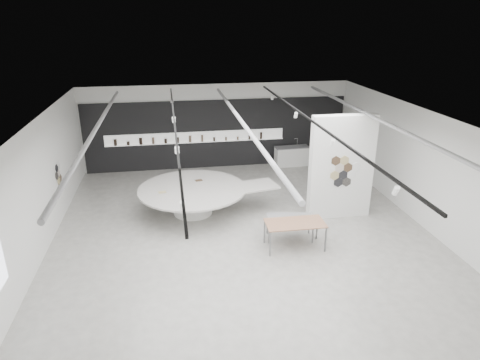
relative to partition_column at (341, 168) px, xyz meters
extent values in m
cube|color=#B0ADA6|center=(-3.50, -1.00, -1.80)|extent=(12.00, 14.00, 0.01)
cube|color=silver|center=(-3.50, -1.00, 2.01)|extent=(12.00, 14.00, 0.01)
cube|color=white|center=(-3.50, 6.01, 0.10)|extent=(12.00, 0.01, 3.80)
cube|color=white|center=(-3.50, -8.00, 0.10)|extent=(12.00, 0.01, 3.80)
cube|color=white|center=(2.50, -1.00, 0.10)|extent=(0.01, 14.00, 3.80)
cube|color=white|center=(-9.51, -1.00, 0.10)|extent=(0.01, 14.00, 3.80)
cylinder|color=#939396|center=(-7.70, -0.50, 1.82)|extent=(0.12, 12.00, 0.12)
cylinder|color=#939396|center=(-3.50, -0.50, 1.82)|extent=(0.12, 12.00, 0.12)
cylinder|color=#939396|center=(0.70, -0.50, 1.82)|extent=(0.12, 12.00, 0.12)
cube|color=black|center=(-5.50, -1.00, 1.90)|extent=(0.05, 13.00, 0.06)
cylinder|color=white|center=(-5.50, -6.00, 1.72)|extent=(0.11, 0.18, 0.21)
cylinder|color=white|center=(-5.50, -2.70, 1.72)|extent=(0.11, 0.18, 0.21)
cylinder|color=white|center=(-5.50, 0.60, 1.72)|extent=(0.11, 0.18, 0.21)
cylinder|color=white|center=(-5.50, 3.90, 1.72)|extent=(0.11, 0.18, 0.21)
cube|color=black|center=(-1.50, -1.00, 1.90)|extent=(0.05, 13.00, 0.06)
cylinder|color=white|center=(-1.50, -6.00, 1.72)|extent=(0.11, 0.18, 0.21)
cylinder|color=white|center=(-1.50, -2.70, 1.72)|extent=(0.11, 0.18, 0.21)
cylinder|color=white|center=(-1.50, 0.60, 1.72)|extent=(0.11, 0.18, 0.21)
cylinder|color=white|center=(-1.50, 3.90, 1.72)|extent=(0.11, 0.18, 0.21)
cylinder|color=tan|center=(-9.47, 1.50, -0.45)|extent=(0.03, 0.28, 0.28)
cylinder|color=#4C3826|center=(-9.47, 1.76, -0.45)|extent=(0.03, 0.28, 0.28)
cylinder|color=#BBAEA0|center=(-9.47, 1.63, -0.22)|extent=(0.03, 0.28, 0.28)
cylinder|color=black|center=(-9.47, 1.37, -0.22)|extent=(0.03, 0.28, 0.28)
cylinder|color=black|center=(-9.47, 1.50, 0.01)|extent=(0.03, 0.28, 0.28)
cylinder|color=white|center=(-9.47, 1.76, 0.01)|extent=(0.03, 0.28, 0.28)
cube|color=black|center=(-3.50, 5.94, -0.25)|extent=(11.80, 0.10, 3.10)
cube|color=white|center=(-4.50, 5.87, -0.32)|extent=(8.00, 0.06, 0.46)
cube|color=white|center=(-4.50, 5.81, -0.54)|extent=(8.00, 0.18, 0.02)
cylinder|color=black|center=(-8.03, 5.81, -0.39)|extent=(0.13, 0.13, 0.29)
cylinder|color=black|center=(-7.49, 5.81, -0.46)|extent=(0.13, 0.13, 0.15)
cylinder|color=black|center=(-6.94, 5.81, -0.38)|extent=(0.14, 0.14, 0.30)
cylinder|color=brown|center=(-6.40, 5.81, -0.39)|extent=(0.12, 0.12, 0.29)
cylinder|color=black|center=(-5.86, 5.81, -0.43)|extent=(0.12, 0.12, 0.21)
cylinder|color=black|center=(-5.31, 5.81, -0.41)|extent=(0.10, 0.10, 0.25)
cylinder|color=brown|center=(-4.77, 5.81, -0.38)|extent=(0.12, 0.12, 0.30)
cylinder|color=brown|center=(-4.23, 5.81, -0.38)|extent=(0.10, 0.10, 0.31)
cylinder|color=black|center=(-3.69, 5.81, -0.45)|extent=(0.09, 0.09, 0.17)
cylinder|color=brown|center=(-3.14, 5.81, -0.45)|extent=(0.10, 0.10, 0.16)
cylinder|color=brown|center=(-2.60, 5.81, -0.46)|extent=(0.09, 0.09, 0.15)
cylinder|color=black|center=(-2.06, 5.81, -0.43)|extent=(0.09, 0.09, 0.21)
cylinder|color=black|center=(-1.51, 5.81, -0.38)|extent=(0.11, 0.11, 0.31)
cube|color=white|center=(0.00, 0.00, 0.00)|extent=(2.20, 0.35, 3.60)
cylinder|color=black|center=(0.00, -0.19, -0.20)|extent=(0.34, 0.03, 0.34)
cylinder|color=white|center=(0.30, -0.19, -0.20)|extent=(0.34, 0.03, 0.34)
cylinder|color=tan|center=(-0.30, -0.19, -0.20)|extent=(0.34, 0.03, 0.34)
cylinder|color=#4C3826|center=(0.15, -0.19, 0.06)|extent=(0.34, 0.03, 0.34)
cylinder|color=#BBAEA0|center=(-0.15, -0.19, 0.06)|extent=(0.34, 0.03, 0.34)
cylinder|color=black|center=(0.15, -0.19, -0.46)|extent=(0.34, 0.03, 0.34)
cylinder|color=black|center=(-0.15, -0.19, -0.46)|extent=(0.34, 0.03, 0.34)
cylinder|color=white|center=(0.45, -0.19, 0.06)|extent=(0.34, 0.03, 0.34)
cylinder|color=tan|center=(0.00, -0.19, 0.32)|extent=(0.34, 0.03, 0.34)
cylinder|color=#4C3826|center=(-0.30, -0.19, 0.32)|extent=(0.34, 0.03, 0.34)
cylinder|color=white|center=(-5.00, 1.07, -1.35)|extent=(1.61, 1.61, 0.89)
cylinder|color=#BAB6B0|center=(-5.00, 1.07, -0.87)|extent=(4.46, 4.46, 0.06)
cube|color=#BAB6B0|center=(-2.83, 0.97, -0.87)|extent=(1.86, 1.36, 0.06)
cube|color=tan|center=(-6.03, 0.86, -0.84)|extent=(0.30, 0.24, 0.01)
cube|color=#4C3826|center=(-4.71, 1.77, -0.84)|extent=(0.30, 0.24, 0.01)
cube|color=#9B6B50|center=(-2.12, -1.86, -0.99)|extent=(1.78, 0.91, 0.03)
cube|color=slate|center=(-2.97, -2.25, -1.40)|extent=(0.04, 0.04, 0.80)
cube|color=slate|center=(-2.96, -1.45, -1.40)|extent=(0.04, 0.04, 0.80)
cube|color=slate|center=(-1.29, -2.27, -1.40)|extent=(0.04, 0.04, 0.80)
cube|color=slate|center=(-1.28, -1.47, -1.40)|extent=(0.04, 0.04, 0.80)
cube|color=gray|center=(-2.11, -1.30, -1.08)|extent=(1.52, 0.91, 0.03)
cube|color=slate|center=(-2.83, -1.52, -1.45)|extent=(0.05, 0.05, 0.70)
cube|color=slate|center=(-2.74, -0.89, -1.45)|extent=(0.05, 0.05, 0.70)
cube|color=slate|center=(-1.49, -1.71, -1.45)|extent=(0.05, 0.05, 0.70)
cube|color=slate|center=(-1.40, -1.08, -1.45)|extent=(0.05, 0.05, 0.70)
cube|color=white|center=(-0.09, 5.50, -1.36)|extent=(1.58, 0.66, 0.87)
cube|color=gray|center=(-0.09, 5.50, -0.91)|extent=(1.62, 0.70, 0.03)
cylinder|color=silver|center=(0.19, 5.66, -0.72)|extent=(0.02, 0.02, 0.35)
cylinder|color=silver|center=(0.11, 5.66, -0.56)|extent=(0.16, 0.03, 0.02)
camera|label=1|loc=(-5.65, -12.85, 4.82)|focal=32.00mm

